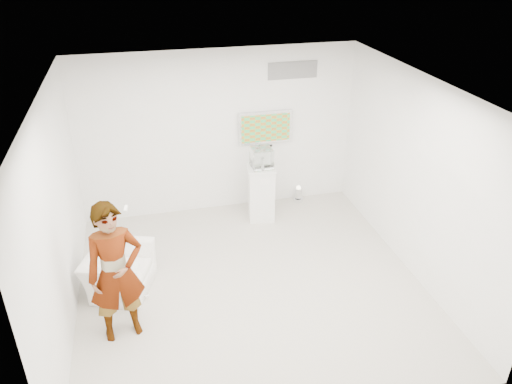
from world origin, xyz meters
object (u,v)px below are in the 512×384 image
tv (265,127)px  pedestal (261,193)px  person (116,273)px  armchair (119,271)px  floor_uplight (298,194)px

tv → pedestal: (-0.21, -0.55, -1.04)m
person → pedestal: size_ratio=1.88×
tv → person: size_ratio=0.52×
person → pedestal: person is taller
tv → armchair: size_ratio=1.03×
armchair → floor_uplight: bearing=-39.9°
tv → person: person is taller
person → floor_uplight: bearing=28.9°
pedestal → person: bearing=-135.3°
tv → person: 4.09m
pedestal → floor_uplight: bearing=27.2°
floor_uplight → tv: bearing=170.1°
person → pedestal: bearing=32.6°
armchair → pedestal: pedestal is taller
tv → armchair: (-2.74, -2.07, -1.24)m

